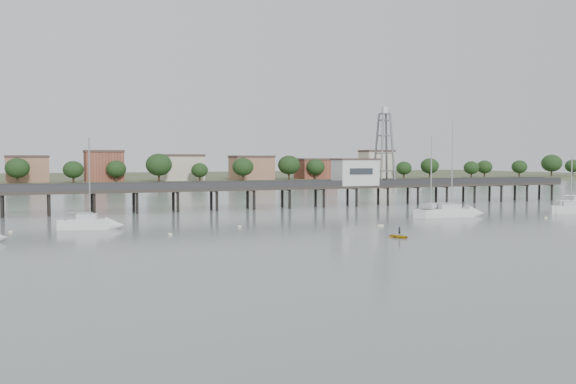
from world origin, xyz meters
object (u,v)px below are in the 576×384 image
Objects in this scene: sailboat_f at (574,210)px; sailboat_b at (96,224)px; sailboat_c at (433,212)px; yellow_dinghy at (399,238)px; sailboat_d at (459,213)px; pier at (233,189)px; lattice_tower at (384,149)px.

sailboat_b is at bearing -153.97° from sailboat_f.
sailboat_b is 77.30m from sailboat_f.
sailboat_c reaches higher than sailboat_f.
sailboat_c is 5.20× the size of yellow_dinghy.
sailboat_d is at bearing -67.17° from sailboat_c.
pier is 9.19× the size of sailboat_d.
sailboat_c reaches higher than pier.
sailboat_b is 0.78× the size of sailboat_d.
lattice_tower reaches higher than pier.
pier is 58.99m from sailboat_f.
yellow_dinghy is (-20.16, -22.42, -0.64)m from sailboat_c.
sailboat_d is (-1.98, -26.87, -10.47)m from lattice_tower.
yellow_dinghy is at bearing -82.67° from pier.
lattice_tower is 1.51× the size of sailboat_f.
pier is 47.52m from yellow_dinghy.
sailboat_d is (29.52, -26.87, -3.17)m from pier.
sailboat_b is 55.64m from sailboat_d.
sailboat_c is 25.32m from sailboat_f.
sailboat_d is 6.20× the size of yellow_dinghy.
sailboat_f is at bearing -29.90° from pier.
sailboat_f is (51.07, -29.36, -3.14)m from pier.
lattice_tower is 5.89× the size of yellow_dinghy.
yellow_dinghy is (32.09, -22.83, -0.64)m from sailboat_b.
pier is 10.95× the size of sailboat_c.
sailboat_c is at bearing -43.15° from pier.
sailboat_d is at bearing -42.30° from pier.
sailboat_d is (55.57, -2.71, -0.02)m from sailboat_b.
yellow_dinghy is at bearing -118.45° from lattice_tower.
pier is 9.68× the size of lattice_tower.
sailboat_c is at bearing -161.03° from sailboat_f.
sailboat_c is (52.25, -0.41, -0.01)m from sailboat_b.
sailboat_b is at bearing 147.08° from sailboat_c.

